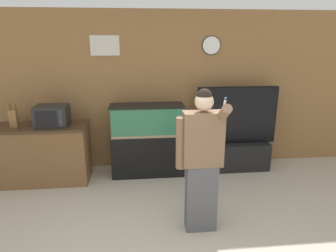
{
  "coord_description": "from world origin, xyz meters",
  "views": [
    {
      "loc": [
        -0.23,
        -2.19,
        2.14
      ],
      "look_at": [
        0.14,
        1.54,
        1.05
      ],
      "focal_mm": 32.0,
      "sensor_mm": 36.0,
      "label": 1
    }
  ],
  "objects_px": {
    "tv_on_stand": "(235,146)",
    "microwave": "(52,116)",
    "person_standing": "(201,160)",
    "knife_block": "(14,118)",
    "aquarium_on_stand": "(147,140)",
    "counter_island": "(43,154)"
  },
  "relations": [
    {
      "from": "knife_block",
      "to": "person_standing",
      "type": "height_order",
      "value": "person_standing"
    },
    {
      "from": "microwave",
      "to": "counter_island",
      "type": "bearing_deg",
      "value": 175.9
    },
    {
      "from": "counter_island",
      "to": "person_standing",
      "type": "xyz_separation_m",
      "value": [
        2.15,
        -1.44,
        0.41
      ]
    },
    {
      "from": "tv_on_stand",
      "to": "knife_block",
      "type": "bearing_deg",
      "value": -176.52
    },
    {
      "from": "counter_island",
      "to": "tv_on_stand",
      "type": "relative_size",
      "value": 0.98
    },
    {
      "from": "knife_block",
      "to": "aquarium_on_stand",
      "type": "bearing_deg",
      "value": 4.32
    },
    {
      "from": "microwave",
      "to": "person_standing",
      "type": "height_order",
      "value": "person_standing"
    },
    {
      "from": "microwave",
      "to": "aquarium_on_stand",
      "type": "bearing_deg",
      "value": 5.05
    },
    {
      "from": "tv_on_stand",
      "to": "person_standing",
      "type": "distance_m",
      "value": 1.92
    },
    {
      "from": "person_standing",
      "to": "aquarium_on_stand",
      "type": "bearing_deg",
      "value": 109.48
    },
    {
      "from": "tv_on_stand",
      "to": "microwave",
      "type": "bearing_deg",
      "value": -176.33
    },
    {
      "from": "aquarium_on_stand",
      "to": "tv_on_stand",
      "type": "xyz_separation_m",
      "value": [
        1.48,
        0.06,
        -0.17
      ]
    },
    {
      "from": "counter_island",
      "to": "person_standing",
      "type": "height_order",
      "value": "person_standing"
    },
    {
      "from": "aquarium_on_stand",
      "to": "tv_on_stand",
      "type": "height_order",
      "value": "tv_on_stand"
    },
    {
      "from": "microwave",
      "to": "aquarium_on_stand",
      "type": "distance_m",
      "value": 1.49
    },
    {
      "from": "counter_island",
      "to": "knife_block",
      "type": "height_order",
      "value": "knife_block"
    },
    {
      "from": "microwave",
      "to": "knife_block",
      "type": "xyz_separation_m",
      "value": [
        -0.54,
        -0.02,
        -0.02
      ]
    },
    {
      "from": "tv_on_stand",
      "to": "counter_island",
      "type": "bearing_deg",
      "value": -176.82
    },
    {
      "from": "microwave",
      "to": "person_standing",
      "type": "xyz_separation_m",
      "value": [
        1.95,
        -1.43,
        -0.19
      ]
    },
    {
      "from": "counter_island",
      "to": "tv_on_stand",
      "type": "distance_m",
      "value": 3.09
    },
    {
      "from": "microwave",
      "to": "tv_on_stand",
      "type": "bearing_deg",
      "value": 3.67
    },
    {
      "from": "person_standing",
      "to": "knife_block",
      "type": "bearing_deg",
      "value": 150.61
    }
  ]
}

